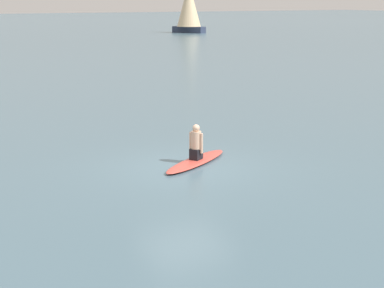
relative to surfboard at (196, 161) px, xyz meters
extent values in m
plane|color=slate|center=(0.30, -0.54, -0.06)|extent=(400.00, 400.00, 0.00)
ellipsoid|color=#D84C3F|center=(0.00, 0.00, 0.00)|extent=(2.09, 3.03, 0.13)
cube|color=black|center=(0.00, 0.00, 0.22)|extent=(0.41, 0.43, 0.32)
cylinder|color=#D6AD8E|center=(0.00, 0.00, 0.63)|extent=(0.41, 0.41, 0.53)
sphere|color=#D6AD8E|center=(0.00, 0.00, 0.99)|extent=(0.21, 0.21, 0.21)
cylinder|color=#D6AD8E|center=(0.16, 0.09, 0.56)|extent=(0.12, 0.12, 0.59)
cylinder|color=#D6AD8E|center=(-0.16, -0.09, 0.56)|extent=(0.12, 0.12, 0.59)
cube|color=#2D3851|center=(-62.10, 35.54, 0.38)|extent=(5.04, 3.54, 0.88)
cylinder|color=#4C4238|center=(-62.10, 35.54, 4.40)|extent=(0.39, 0.39, 7.15)
cone|color=beige|center=(-62.10, 35.54, 3.97)|extent=(4.62, 4.62, 6.30)
camera|label=1|loc=(14.65, -8.68, 4.61)|focal=56.35mm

